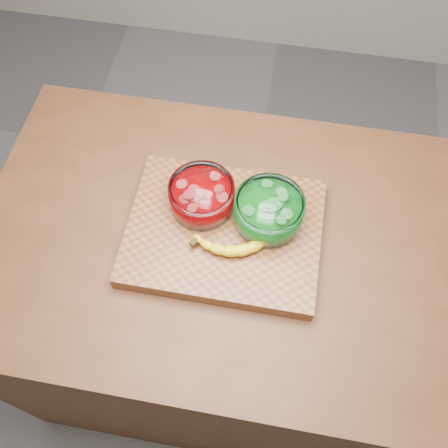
# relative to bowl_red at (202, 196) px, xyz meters

# --- Properties ---
(ground) EXTENTS (3.50, 3.50, 0.00)m
(ground) POSITION_rel_bowl_red_xyz_m (0.06, -0.06, -0.98)
(ground) COLOR #5E5E63
(ground) RESTS_ON ground
(counter) EXTENTS (1.20, 0.80, 0.90)m
(counter) POSITION_rel_bowl_red_xyz_m (0.06, -0.06, -0.53)
(counter) COLOR #4F2B17
(counter) RESTS_ON ground
(cutting_board) EXTENTS (0.45, 0.35, 0.04)m
(cutting_board) POSITION_rel_bowl_red_xyz_m (0.06, -0.06, -0.06)
(cutting_board) COLOR brown
(cutting_board) RESTS_ON counter
(bowl_red) EXTENTS (0.15, 0.15, 0.07)m
(bowl_red) POSITION_rel_bowl_red_xyz_m (0.00, 0.00, 0.00)
(bowl_red) COLOR white
(bowl_red) RESTS_ON cutting_board
(bowl_green) EXTENTS (0.16, 0.16, 0.07)m
(bowl_green) POSITION_rel_bowl_red_xyz_m (0.16, -0.01, 0.00)
(bowl_green) COLOR white
(bowl_green) RESTS_ON cutting_board
(banana) EXTENTS (0.22, 0.14, 0.03)m
(banana) POSITION_rel_bowl_red_xyz_m (0.09, -0.08, -0.02)
(banana) COLOR gold
(banana) RESTS_ON cutting_board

